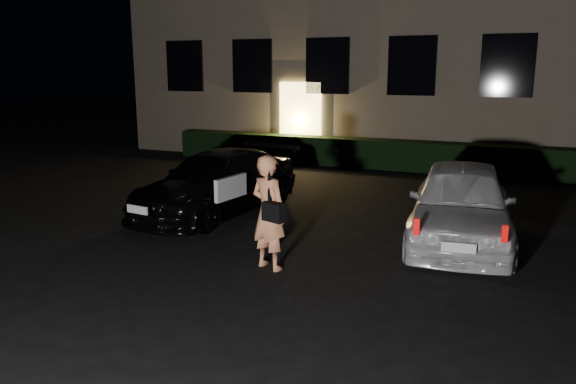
% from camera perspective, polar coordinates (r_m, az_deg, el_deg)
% --- Properties ---
extents(ground, '(80.00, 80.00, 0.00)m').
position_cam_1_polar(ground, '(7.33, -5.44, -11.24)').
color(ground, black).
rests_on(ground, ground).
extents(hedge, '(15.00, 0.70, 0.85)m').
position_cam_1_polar(hedge, '(16.88, 11.78, 3.66)').
color(hedge, black).
rests_on(hedge, ground).
extents(sedan, '(2.31, 4.52, 1.25)m').
position_cam_1_polar(sedan, '(11.65, -7.22, 0.93)').
color(sedan, black).
rests_on(sedan, ground).
extents(hatch, '(2.05, 4.24, 1.39)m').
position_cam_1_polar(hatch, '(9.98, 17.16, -1.07)').
color(hatch, silver).
rests_on(hatch, ground).
extents(man, '(0.73, 0.61, 1.72)m').
position_cam_1_polar(man, '(8.26, -1.93, -2.07)').
color(man, '#FD9A67').
rests_on(man, ground).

